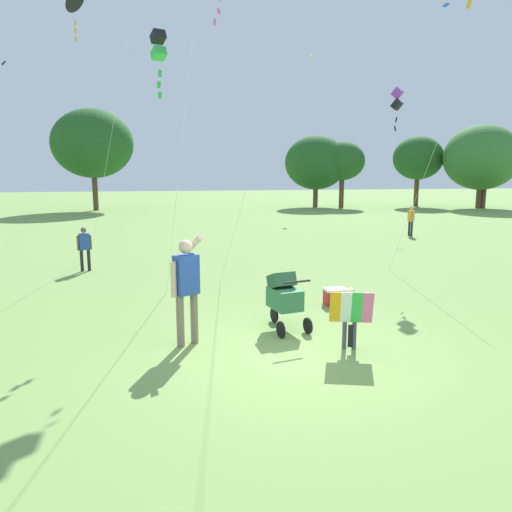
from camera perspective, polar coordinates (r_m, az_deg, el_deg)
The scene contains 11 objects.
ground_plane at distance 7.58m, azimuth 4.16°, elevation -11.58°, with size 120.00×120.00×0.00m, color #75994C.
treeline_distant at distance 35.30m, azimuth 1.29°, elevation 11.73°, with size 45.16×8.10×6.90m.
child_with_butterfly_kite at distance 7.76m, azimuth 10.98°, elevation -6.46°, with size 0.68×0.44×0.99m.
person_adult_flyer at distance 7.81m, azimuth -8.18°, elevation -3.06°, with size 0.54×0.67×1.79m.
stroller at distance 8.62m, azimuth 3.31°, elevation -4.65°, with size 0.67×1.12×1.03m.
kite_adult_black at distance 11.38m, azimuth -11.32°, elevation 22.83°, with size 0.76×3.57×5.71m.
kite_orange_delta at distance 14.11m, azimuth 16.23°, elevation 17.08°, with size 0.97×1.59×4.96m.
kite_blue_high at distance 16.96m, azimuth -20.39°, elevation 25.99°, with size 2.19×1.90×8.03m.
person_red_shirt at distance 21.87m, azimuth 17.69°, elevation 4.22°, with size 0.18×0.41×1.27m.
person_sitting_far at distance 14.31m, azimuth -19.45°, elevation 1.18°, with size 0.38×0.24×1.24m.
cooler_box at distance 10.36m, azimuth 9.27°, elevation -4.71°, with size 0.45×0.33×0.35m.
Camera 1 is at (-1.83, -6.81, 2.79)m, focal length 34.16 mm.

